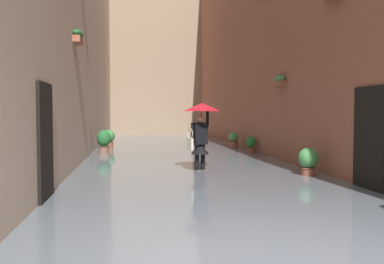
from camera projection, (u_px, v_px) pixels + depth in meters
ground_plane at (173, 153)px, 16.78m from camera, size 62.73×62.73×0.00m
flood_water at (173, 152)px, 16.78m from camera, size 7.24×31.09×0.08m
building_facade_left at (271, 12)px, 17.07m from camera, size 2.04×29.09×11.67m
building_facade_far at (155, 46)px, 29.76m from camera, size 10.04×1.80×12.85m
person_wading at (201, 122)px, 11.14m from camera, size 1.02×1.02×1.98m
potted_plant_far_left at (251, 144)px, 16.07m from camera, size 0.39×0.39×0.73m
potted_plant_mid_left at (308, 161)px, 10.30m from camera, size 0.50×0.50×0.77m
potted_plant_near_left at (234, 141)px, 17.95m from camera, size 0.43×0.43×0.77m
potted_plant_near_right at (104, 142)px, 15.74m from camera, size 0.53×0.53×0.97m
potted_plant_mid_right at (109, 139)px, 17.99m from camera, size 0.53×0.53×0.87m
potted_plant_far_right at (108, 137)px, 20.04m from camera, size 0.46×0.46×0.80m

